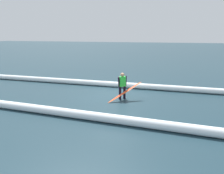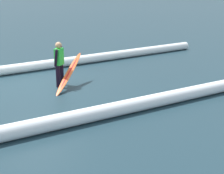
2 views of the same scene
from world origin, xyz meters
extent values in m
plane|color=#1D353F|center=(0.00, 0.00, 0.00)|extent=(157.93, 157.93, 0.00)
cylinder|color=black|center=(-0.80, 0.48, 0.37)|extent=(0.14, 0.14, 0.74)
cylinder|color=black|center=(-0.58, 0.65, 0.37)|extent=(0.14, 0.14, 0.74)
cube|color=#2DD83F|center=(-0.69, 0.57, 1.02)|extent=(0.39, 0.37, 0.55)
sphere|color=tan|center=(-0.69, 0.57, 1.40)|extent=(0.22, 0.22, 0.22)
cylinder|color=black|center=(-0.86, 0.43, 1.02)|extent=(0.09, 0.18, 0.60)
cylinder|color=black|center=(-0.52, 0.70, 1.02)|extent=(0.09, 0.24, 0.59)
ellipsoid|color=#E55926|center=(-0.91, 0.84, 0.49)|extent=(1.74, 1.50, 1.00)
ellipsoid|color=red|center=(-0.91, 0.84, 0.49)|extent=(1.33, 1.13, 0.81)
cylinder|color=white|center=(2.33, -1.90, 0.19)|extent=(22.94, 0.46, 0.38)
cylinder|color=white|center=(0.02, 3.84, 0.19)|extent=(19.73, 1.24, 0.38)
camera|label=1|loc=(-3.13, 11.44, 3.60)|focal=32.72mm
camera|label=2|loc=(3.93, 10.72, 3.35)|focal=54.17mm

